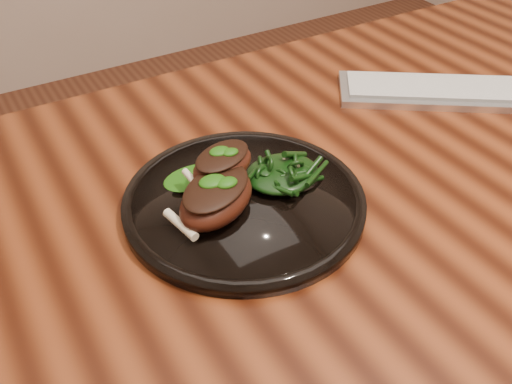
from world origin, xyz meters
TOP-DOWN VIEW (x-y plane):
  - desk at (0.00, 0.00)m, footprint 1.60×0.80m
  - plate at (-0.31, -0.00)m, footprint 0.31×0.31m
  - lamb_chop_front at (-0.36, -0.01)m, footprint 0.14×0.12m
  - lamb_chop_back at (-0.33, 0.03)m, footprint 0.11×0.09m
  - herb_smear at (-0.35, 0.07)m, footprint 0.09×0.06m
  - greens_heap at (-0.25, 0.00)m, footprint 0.10×0.09m
  - keyboard at (0.13, 0.08)m, footprint 0.37×0.30m

SIDE VIEW (x-z plane):
  - desk at x=0.00m, z-range 0.29..1.04m
  - keyboard at x=0.13m, z-range 0.75..0.77m
  - plate at x=-0.31m, z-range 0.75..0.77m
  - herb_smear at x=-0.35m, z-range 0.77..0.77m
  - greens_heap at x=-0.25m, z-range 0.77..0.80m
  - lamb_chop_front at x=-0.36m, z-range 0.77..0.82m
  - lamb_chop_back at x=-0.33m, z-range 0.79..0.83m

